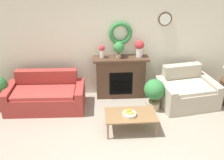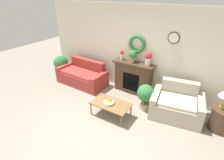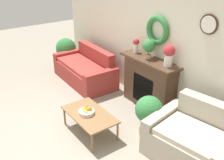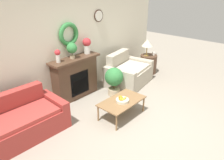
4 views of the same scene
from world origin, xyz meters
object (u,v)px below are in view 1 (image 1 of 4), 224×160
couch_left (46,96)px  vase_on_mantel_right (139,47)px  loveseat_right (186,92)px  vase_on_mantel_left (102,51)px  coffee_table (131,116)px  potted_plant_on_mantel (119,48)px  potted_plant_floor_by_loveseat (154,91)px  fireplace (120,77)px  fruit_bowl (129,113)px

couch_left → vase_on_mantel_right: bearing=12.9°
loveseat_right → vase_on_mantel_left: bearing=156.8°
coffee_table → vase_on_mantel_right: size_ratio=2.57×
coffee_table → potted_plant_on_mantel: bearing=94.8°
potted_plant_on_mantel → potted_plant_floor_by_loveseat: size_ratio=0.51×
loveseat_right → potted_plant_floor_by_loveseat: loveseat_right is taller
vase_on_mantel_right → vase_on_mantel_left: bearing=180.0°
coffee_table → potted_plant_floor_by_loveseat: bearing=50.7°
couch_left → vase_on_mantel_left: (1.33, 0.43, 0.92)m
fireplace → fruit_bowl: size_ratio=4.78×
coffee_table → potted_plant_floor_by_loveseat: size_ratio=1.38×
couch_left → fireplace: bearing=15.4°
vase_on_mantel_left → potted_plant_on_mantel: potted_plant_on_mantel is taller
fruit_bowl → potted_plant_on_mantel: (-0.08, 1.46, 0.85)m
fireplace → vase_on_mantel_left: size_ratio=4.43×
fruit_bowl → couch_left: bearing=149.8°
vase_on_mantel_right → couch_left: bearing=-168.9°
couch_left → loveseat_right: 3.29m
fruit_bowl → vase_on_mantel_right: vase_on_mantel_right is taller
potted_plant_on_mantel → fireplace: bearing=16.2°
vase_on_mantel_right → potted_plant_on_mantel: 0.49m
potted_plant_floor_by_loveseat → vase_on_mantel_right: bearing=112.0°
coffee_table → vase_on_mantel_right: 1.75m
vase_on_mantel_right → potted_plant_on_mantel: size_ratio=1.06×
vase_on_mantel_right → potted_plant_on_mantel: (-0.49, -0.02, 0.01)m
coffee_table → vase_on_mantel_left: size_ratio=3.44×
potted_plant_floor_by_loveseat → fireplace: bearing=137.1°
couch_left → loveseat_right: loveseat_right is taller
loveseat_right → potted_plant_on_mantel: 1.90m
couch_left → vase_on_mantel_right: size_ratio=4.50×
fireplace → loveseat_right: bearing=-17.6°
vase_on_mantel_right → potted_plant_floor_by_loveseat: vase_on_mantel_right is taller
fruit_bowl → vase_on_mantel_right: size_ratio=0.69×
vase_on_mantel_left → vase_on_mantel_right: (0.88, 0.00, 0.06)m
potted_plant_on_mantel → coffee_table: bearing=-85.2°
vase_on_mantel_right → potted_plant_floor_by_loveseat: (0.27, -0.66, -0.82)m
fireplace → vase_on_mantel_left: (-0.44, 0.01, 0.69)m
fireplace → potted_plant_on_mantel: bearing=-163.8°
coffee_table → vase_on_mantel_left: bearing=109.4°
fireplace → vase_on_mantel_right: 0.86m
fireplace → loveseat_right: fireplace is taller
coffee_table → couch_left: bearing=151.1°
coffee_table → potted_plant_floor_by_loveseat: potted_plant_floor_by_loveseat is taller
vase_on_mantel_left → vase_on_mantel_right: size_ratio=0.75×
fruit_bowl → vase_on_mantel_left: vase_on_mantel_left is taller
couch_left → fruit_bowl: (1.80, -1.04, 0.13)m
couch_left → loveseat_right: size_ratio=1.27×
loveseat_right → potted_plant_floor_by_loveseat: size_ratio=1.91×
loveseat_right → vase_on_mantel_right: bearing=146.5°
couch_left → vase_on_mantel_left: bearing=19.9°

